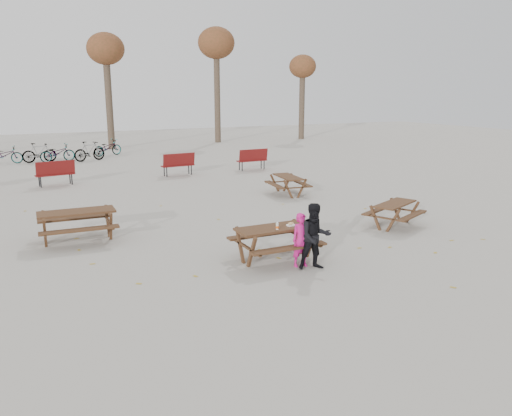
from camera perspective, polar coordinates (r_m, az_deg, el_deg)
name	(u,v)px	position (r m, az deg, el deg)	size (l,w,h in m)	color
ground	(276,260)	(11.41, 2.25, -5.93)	(80.00, 80.00, 0.00)	gray
main_picnic_table	(276,235)	(11.23, 2.28, -3.10)	(1.80, 1.45, 0.78)	#352013
food_tray	(291,225)	(11.27, 4.01, -1.97)	(0.18, 0.11, 0.04)	white
bread_roll	(291,223)	(11.26, 4.01, -1.76)	(0.14, 0.06, 0.05)	tan
soda_bottle	(277,226)	(10.94, 2.45, -2.12)	(0.07, 0.07, 0.17)	silver
child	(301,240)	(10.86, 5.21, -3.66)	(0.43, 0.28, 1.19)	#CA1979
adult	(315,237)	(10.69, 6.78, -3.27)	(0.70, 0.55, 1.44)	black
picnic_table_east	(394,215)	(14.62, 15.53, -0.73)	(1.56, 1.26, 0.67)	#352013
picnic_table_north	(78,226)	(13.42, -19.71, -1.98)	(1.86, 1.50, 0.80)	#352013
picnic_table_far	(288,185)	(18.48, 3.67, 2.60)	(1.60, 1.29, 0.69)	#352013
park_bench_row	(121,168)	(22.27, -15.14, 4.43)	(14.00, 0.87, 1.03)	maroon
bicycle_row	(62,152)	(29.58, -21.25, 6.02)	(7.37, 3.10, 1.08)	black
tree_row	(102,52)	(35.21, -17.17, 16.64)	(32.17, 3.52, 8.26)	#382B21
fallen_leaves	(248,230)	(13.75, -0.92, -2.56)	(11.00, 11.00, 0.01)	#A98C28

